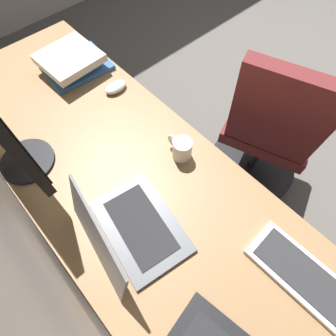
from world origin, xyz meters
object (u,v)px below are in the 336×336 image
at_px(laptop_left, 125,230).
at_px(mouse_spare, 116,87).
at_px(book_stack_near, 72,63).
at_px(drawer_pedestal, 145,231).
at_px(office_chair, 267,135).
at_px(keyboard_main, 315,286).
at_px(coffee_mug, 182,149).

xyz_separation_m(laptop_left, mouse_spare, (0.55, -0.37, -0.03)).
height_order(mouse_spare, book_stack_near, book_stack_near).
distance_m(drawer_pedestal, laptop_left, 0.46).
bearing_deg(laptop_left, office_chair, -89.29).
bearing_deg(mouse_spare, drawer_pedestal, 150.84).
bearing_deg(drawer_pedestal, laptop_left, 126.46).
bearing_deg(mouse_spare, book_stack_near, 16.13).
distance_m(laptop_left, office_chair, 0.96).
relative_size(laptop_left, keyboard_main, 0.88).
height_order(mouse_spare, coffee_mug, coffee_mug).
relative_size(book_stack_near, office_chair, 0.31).
height_order(laptop_left, office_chair, office_chair).
bearing_deg(laptop_left, book_stack_near, -21.21).
relative_size(mouse_spare, office_chair, 0.11).
distance_m(keyboard_main, office_chair, 0.82).
relative_size(drawer_pedestal, coffee_mug, 6.20).
distance_m(coffee_mug, office_chair, 0.64).
xyz_separation_m(drawer_pedestal, keyboard_main, (-0.58, -0.21, 0.39)).
distance_m(book_stack_near, office_chair, 1.03).
height_order(drawer_pedestal, book_stack_near, book_stack_near).
xyz_separation_m(drawer_pedestal, office_chair, (-0.07, -0.79, 0.11)).
bearing_deg(coffee_mug, office_chair, -99.69).
bearing_deg(coffee_mug, keyboard_main, 177.21).
height_order(drawer_pedestal, mouse_spare, mouse_spare).
height_order(laptop_left, book_stack_near, laptop_left).
height_order(drawer_pedestal, laptop_left, laptop_left).
xyz_separation_m(mouse_spare, coffee_mug, (-0.45, 0.03, 0.03)).
height_order(laptop_left, mouse_spare, laptop_left).
distance_m(drawer_pedestal, office_chair, 0.80).
relative_size(laptop_left, book_stack_near, 1.22).
xyz_separation_m(mouse_spare, book_stack_near, (0.23, 0.07, 0.03)).
relative_size(keyboard_main, mouse_spare, 4.08).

